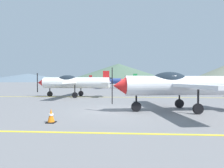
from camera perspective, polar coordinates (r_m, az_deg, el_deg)
ground_plane at (r=11.30m, az=1.18°, el=-7.84°), size 400.00×400.00×0.00m
apron_line_near at (r=6.77m, az=-0.65°, el=-14.11°), size 80.00×0.16×0.01m
apron_line_far at (r=19.77m, az=2.30°, el=-3.86°), size 80.00×0.16×0.01m
airplane_near at (r=11.79m, az=19.05°, el=-0.23°), size 7.75×8.88×2.65m
airplane_mid at (r=20.48m, az=-11.19°, el=0.48°), size 7.68×8.85×2.65m
airplane_far at (r=30.57m, az=13.15°, el=0.76°), size 7.66×8.84×2.65m
airplane_back at (r=39.97m, az=-1.66°, el=0.94°), size 7.76×8.87×2.65m
traffic_cone_front at (r=8.65m, az=-17.29°, el=-8.83°), size 0.36×0.36×0.59m
hill_left at (r=167.50m, az=-23.31°, el=1.72°), size 77.73×77.73×6.21m
hill_centerleft at (r=147.64m, az=1.90°, el=3.32°), size 81.51×81.51×13.54m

